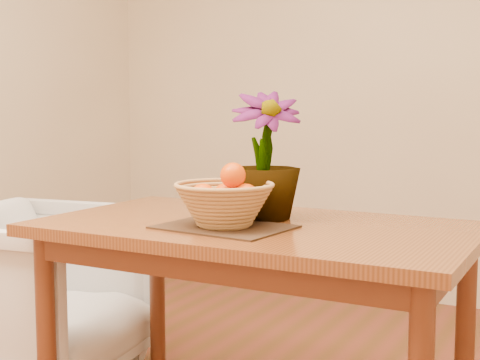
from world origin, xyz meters
The scene contains 7 objects.
wall_back centered at (0.00, 2.25, 1.35)m, with size 4.00×0.02×2.70m, color beige.
table centered at (0.00, 0.30, 0.66)m, with size 1.40×0.80×0.75m.
placemat centered at (-0.04, 0.18, 0.75)m, with size 0.39×0.29×0.01m, color #362113.
wicker_basket centered at (-0.04, 0.18, 0.82)m, with size 0.31×0.31×0.13m.
orange_pile centered at (-0.04, 0.18, 0.86)m, with size 0.20×0.19×0.15m.
potted_plant centered at (-0.01, 0.39, 0.97)m, with size 0.24×0.24×0.43m, color #194714.
armchair centered at (-1.03, 0.35, 0.40)m, with size 0.78×0.73×0.80m, color gray.
Camera 1 is at (0.97, -1.62, 1.12)m, focal length 50.00 mm.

